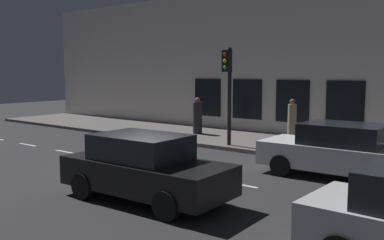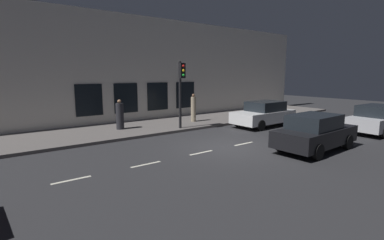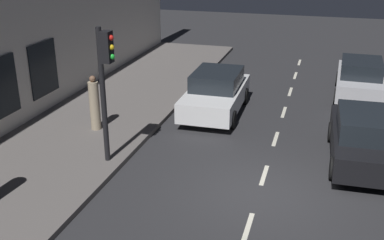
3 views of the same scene
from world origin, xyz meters
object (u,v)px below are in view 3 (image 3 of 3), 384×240
(parked_car_0, at_px, (360,78))
(traffic_light, at_px, (105,74))
(parked_car_3, at_px, (364,138))
(pedestrian_1, at_px, (95,104))
(parked_car_2, at_px, (216,92))

(parked_car_0, bearing_deg, traffic_light, -128.31)
(parked_car_3, relative_size, pedestrian_1, 2.31)
(traffic_light, xyz_separation_m, pedestrian_1, (1.52, -2.03, -1.72))
(parked_car_3, bearing_deg, parked_car_0, 87.01)
(parked_car_2, xyz_separation_m, pedestrian_1, (3.40, 3.04, 0.22))
(traffic_light, relative_size, parked_car_2, 0.89)
(parked_car_0, xyz_separation_m, parked_car_3, (0.13, 6.30, -0.00))
(parked_car_0, bearing_deg, pedestrian_1, -141.50)
(parked_car_3, distance_m, pedestrian_1, 8.49)
(traffic_light, bearing_deg, parked_car_2, -110.40)
(traffic_light, distance_m, parked_car_2, 5.75)
(pedestrian_1, bearing_deg, parked_car_3, 144.09)
(traffic_light, xyz_separation_m, parked_car_0, (-7.10, -8.53, -1.95))
(traffic_light, relative_size, pedestrian_1, 2.08)
(parked_car_0, height_order, parked_car_3, same)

